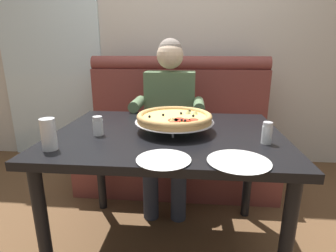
% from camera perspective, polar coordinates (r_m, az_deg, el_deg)
% --- Properties ---
extents(ground_plane, '(16.00, 16.00, 0.00)m').
position_cam_1_polar(ground_plane, '(1.82, -0.07, -24.57)').
color(ground_plane, brown).
extents(back_wall_with_window, '(6.00, 0.12, 2.80)m').
position_cam_1_polar(back_wall_with_window, '(2.89, 2.80, 20.32)').
color(back_wall_with_window, beige).
rests_on(back_wall_with_window, ground_plane).
extents(window_panel, '(1.10, 0.02, 2.80)m').
position_cam_1_polar(window_panel, '(3.19, -24.53, 18.57)').
color(window_panel, white).
rests_on(window_panel, ground_plane).
extents(booth_bench, '(1.68, 0.78, 1.13)m').
position_cam_1_polar(booth_bench, '(2.44, 1.91, -2.75)').
color(booth_bench, brown).
rests_on(booth_bench, ground_plane).
extents(dining_table, '(1.23, 0.92, 0.76)m').
position_cam_1_polar(dining_table, '(1.48, -0.08, -4.61)').
color(dining_table, black).
rests_on(dining_table, ground_plane).
extents(diner_main, '(0.54, 0.64, 1.27)m').
position_cam_1_polar(diner_main, '(2.10, 0.22, 2.99)').
color(diner_main, '#2D3342').
rests_on(diner_main, ground_plane).
extents(pizza, '(0.43, 0.43, 0.11)m').
position_cam_1_polar(pizza, '(1.44, 1.41, 1.74)').
color(pizza, silver).
rests_on(pizza, dining_table).
extents(shaker_parmesan, '(0.05, 0.05, 0.11)m').
position_cam_1_polar(shaker_parmesan, '(1.34, 20.49, -1.73)').
color(shaker_parmesan, white).
rests_on(shaker_parmesan, dining_table).
extents(shaker_pepper_flakes, '(0.05, 0.05, 0.10)m').
position_cam_1_polar(shaker_pepper_flakes, '(1.43, -14.81, -0.26)').
color(shaker_pepper_flakes, white).
rests_on(shaker_pepper_flakes, dining_table).
extents(plate_near_left, '(0.25, 0.25, 0.02)m').
position_cam_1_polar(plate_near_left, '(1.10, 15.00, -7.06)').
color(plate_near_left, white).
rests_on(plate_near_left, dining_table).
extents(plate_near_right, '(0.23, 0.23, 0.02)m').
position_cam_1_polar(plate_near_right, '(1.08, -0.95, -6.90)').
color(plate_near_right, white).
rests_on(plate_near_right, dining_table).
extents(drinking_glass, '(0.07, 0.07, 0.14)m').
position_cam_1_polar(drinking_glass, '(1.29, -24.25, -1.97)').
color(drinking_glass, silver).
rests_on(drinking_glass, dining_table).
extents(patio_chair, '(0.43, 0.43, 0.86)m').
position_cam_1_polar(patio_chair, '(4.03, -16.74, 5.98)').
color(patio_chair, black).
rests_on(patio_chair, ground_plane).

